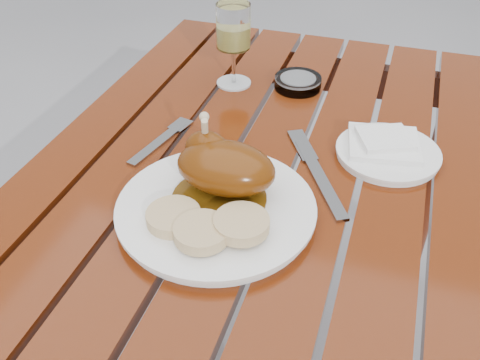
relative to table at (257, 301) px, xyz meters
name	(u,v)px	position (x,y,z in m)	size (l,w,h in m)	color
table	(257,301)	(0.00, 0.00, 0.00)	(0.80, 1.20, 0.75)	maroon
dinner_plate	(216,210)	(-0.03, -0.15, 0.39)	(0.32, 0.32, 0.02)	white
roast_duck	(223,167)	(-0.03, -0.11, 0.44)	(0.16, 0.15, 0.12)	#523209
bread_dumplings	(205,224)	(-0.02, -0.21, 0.41)	(0.19, 0.11, 0.03)	tan
wine_glass	(234,46)	(-0.14, 0.28, 0.46)	(0.08, 0.08, 0.18)	#D4CC60
side_plate	(388,153)	(0.21, 0.09, 0.38)	(0.19, 0.19, 0.02)	white
napkin	(384,143)	(0.20, 0.10, 0.40)	(0.13, 0.12, 0.01)	white
ashtray	(298,82)	(0.00, 0.30, 0.39)	(0.10, 0.10, 0.03)	#B2B7BC
fork	(158,143)	(-0.20, 0.00, 0.38)	(0.02, 0.16, 0.01)	gray
knife	(320,178)	(0.11, -0.01, 0.38)	(0.02, 0.23, 0.01)	gray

